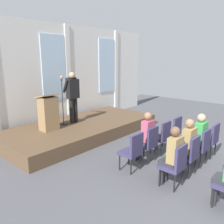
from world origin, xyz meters
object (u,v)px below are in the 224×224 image
(audience_r1_c2, at_px, (198,137))
(lectern, at_px, (48,113))
(audience_r1_c1, at_px, (187,144))
(chair_r0_c1, at_px, (149,142))
(audience_r0_c1, at_px, (146,134))
(chair_r0_c3, at_px, (174,130))
(chair_r1_c0, at_px, (175,163))
(speaker, at_px, (73,94))
(chair_r1_c1, at_px, (189,153))
(audience_r1_c0, at_px, (172,153))
(chair_r0_c2, at_px, (162,135))
(chair_r1_c2, at_px, (201,145))
(chair_r1_c3, at_px, (211,138))
(mic_stand, at_px, (63,115))
(chair_r0_c0, at_px, (133,150))

(audience_r1_c2, bearing_deg, lectern, 110.65)
(audience_r1_c1, xyz_separation_m, audience_r1_c2, (0.69, 0.00, -0.00))
(audience_r1_c2, bearing_deg, audience_r1_c1, -179.98)
(chair_r0_c1, xyz_separation_m, audience_r0_c1, (0.00, 0.08, 0.20))
(chair_r0_c3, relative_size, chair_r1_c0, 1.00)
(speaker, height_order, audience_r1_c1, speaker)
(chair_r1_c1, bearing_deg, audience_r1_c0, 173.20)
(audience_r1_c0, relative_size, chair_r1_c1, 1.39)
(lectern, relative_size, chair_r0_c2, 1.23)
(speaker, height_order, chair_r1_c2, speaker)
(chair_r1_c3, bearing_deg, chair_r0_c2, 122.35)
(audience_r0_c1, distance_m, chair_r0_c2, 0.72)
(mic_stand, distance_m, audience_r0_c1, 3.25)
(chair_r1_c1, xyz_separation_m, chair_r1_c3, (1.38, 0.00, 0.00))
(chair_r1_c1, bearing_deg, chair_r1_c3, 0.00)
(chair_r0_c1, xyz_separation_m, chair_r0_c2, (0.69, 0.00, 0.00))
(audience_r0_c1, bearing_deg, chair_r0_c2, -6.77)
(chair_r1_c1, distance_m, chair_r1_c2, 0.69)
(speaker, xyz_separation_m, audience_r1_c2, (0.50, -4.24, -0.71))
(audience_r1_c0, height_order, chair_r1_c1, audience_r1_c0)
(chair_r0_c1, bearing_deg, audience_r1_c0, -124.41)
(lectern, distance_m, chair_r1_c1, 4.33)
(chair_r0_c2, xyz_separation_m, audience_r1_c2, (-0.00, -1.00, 0.20))
(chair_r0_c1, height_order, chair_r1_c3, same)
(audience_r1_c2, bearing_deg, chair_r0_c0, 143.85)
(mic_stand, bearing_deg, audience_r0_c1, -86.97)
(chair_r0_c0, height_order, audience_r1_c1, audience_r1_c1)
(chair_r0_c3, relative_size, audience_r1_c0, 0.72)
(lectern, bearing_deg, mic_stand, 15.38)
(audience_r1_c1, bearing_deg, speaker, 87.43)
(audience_r0_c1, bearing_deg, chair_r1_c0, -120.50)
(mic_stand, height_order, lectern, mic_stand)
(chair_r0_c1, distance_m, audience_r1_c1, 1.02)
(chair_r1_c0, height_order, audience_r1_c1, audience_r1_c1)
(mic_stand, height_order, audience_r0_c1, mic_stand)
(chair_r1_c0, distance_m, chair_r1_c2, 1.38)
(audience_r1_c0, distance_m, chair_r1_c3, 2.07)
(chair_r0_c2, bearing_deg, lectern, 116.45)
(lectern, xyz_separation_m, chair_r1_c3, (2.25, -4.22, -0.43))
(audience_r1_c2, bearing_deg, chair_r0_c2, 90.00)
(lectern, relative_size, chair_r0_c1, 1.23)
(audience_r0_c1, relative_size, chair_r0_c3, 1.40)
(audience_r0_c1, bearing_deg, lectern, 105.95)
(audience_r0_c1, height_order, chair_r1_c1, audience_r0_c1)
(mic_stand, relative_size, audience_r1_c2, 1.17)
(chair_r1_c0, bearing_deg, lectern, 92.52)
(mic_stand, xyz_separation_m, chair_r0_c3, (1.55, -3.33, -0.22))
(mic_stand, xyz_separation_m, chair_r1_c1, (0.17, -4.42, -0.22))
(chair_r1_c0, height_order, chair_r1_c2, same)
(lectern, height_order, chair_r0_c3, lectern)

